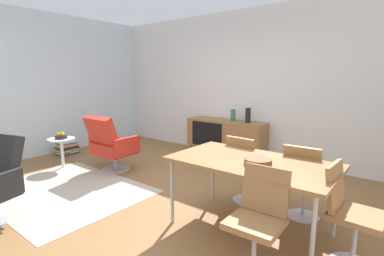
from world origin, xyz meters
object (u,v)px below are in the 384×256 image
at_px(vase_cobalt, 248,115).
at_px(vase_sculptural_dark, 233,115).
at_px(dining_chair_back_right, 304,179).
at_px(lounge_chair_red, 111,144).
at_px(wooden_bowl_on_table, 258,162).
at_px(dining_chair_front_right, 258,218).
at_px(dining_chair_far_end, 349,211).
at_px(magazine_stack, 67,148).
at_px(dining_table, 252,165).
at_px(dining_chair_back_left, 245,166).
at_px(fruit_bowl, 61,136).
at_px(side_table_round, 62,150).
at_px(sideboard, 225,134).

relative_size(vase_cobalt, vase_sculptural_dark, 1.21).
bearing_deg(vase_cobalt, dining_chair_back_right, -47.17).
bearing_deg(lounge_chair_red, wooden_bowl_on_table, -7.42).
distance_m(dining_chair_front_right, dining_chair_far_end, 0.78).
distance_m(dining_chair_far_end, lounge_chair_red, 3.58).
height_order(wooden_bowl_on_table, magazine_stack, wooden_bowl_on_table).
height_order(dining_table, wooden_bowl_on_table, wooden_bowl_on_table).
distance_m(dining_chair_front_right, dining_chair_back_right, 1.12).
height_order(dining_chair_far_end, lounge_chair_red, lounge_chair_red).
bearing_deg(dining_chair_front_right, magazine_stack, 169.08).
xyz_separation_m(dining_table, wooden_bowl_on_table, (0.11, -0.09, 0.07)).
distance_m(dining_chair_back_left, magazine_stack, 3.89).
bearing_deg(lounge_chair_red, magazine_stack, 178.25).
bearing_deg(vase_cobalt, magazine_stack, -147.94).
xyz_separation_m(vase_cobalt, fruit_bowl, (-2.29, -2.37, -0.30)).
bearing_deg(dining_chair_back_right, side_table_round, -169.52).
distance_m(vase_sculptural_dark, lounge_chair_red, 2.30).
bearing_deg(side_table_round, lounge_chair_red, 28.01).
bearing_deg(fruit_bowl, dining_table, 2.46).
relative_size(dining_chair_back_left, side_table_round, 1.65).
bearing_deg(dining_chair_back_right, lounge_chair_red, -174.67).
distance_m(lounge_chair_red, side_table_round, 0.92).
height_order(dining_chair_front_right, dining_chair_far_end, same).
bearing_deg(fruit_bowl, sideboard, 52.54).
distance_m(lounge_chair_red, magazine_stack, 1.58).
bearing_deg(wooden_bowl_on_table, fruit_bowl, -179.00).
height_order(vase_sculptural_dark, dining_chair_far_end, vase_sculptural_dark).
bearing_deg(side_table_round, magazine_stack, 147.47).
bearing_deg(side_table_round, dining_chair_front_right, -6.09).
relative_size(dining_table, lounge_chair_red, 1.69).
xyz_separation_m(sideboard, magazine_stack, (-2.56, -1.90, -0.30)).
bearing_deg(vase_sculptural_dark, wooden_bowl_on_table, -55.06).
xyz_separation_m(wooden_bowl_on_table, dining_chair_back_right, (0.24, 0.65, -0.30)).
bearing_deg(dining_chair_far_end, fruit_bowl, -178.00).
height_order(lounge_chair_red, fruit_bowl, lounge_chair_red).
relative_size(vase_sculptural_dark, dining_chair_back_left, 0.27).
bearing_deg(lounge_chair_red, sideboard, 62.39).
bearing_deg(vase_cobalt, dining_chair_front_right, -61.04).
bearing_deg(sideboard, wooden_bowl_on_table, -52.50).
xyz_separation_m(vase_cobalt, dining_chair_back_left, (0.84, -1.66, -0.39)).
relative_size(dining_table, side_table_round, 3.08).
relative_size(sideboard, dining_chair_far_end, 1.87).
xyz_separation_m(dining_chair_far_end, magazine_stack, (-5.11, 0.32, -0.33)).
xyz_separation_m(vase_cobalt, side_table_round, (-2.29, -2.37, -0.54)).
bearing_deg(dining_chair_far_end, vase_cobalt, 133.14).
height_order(vase_cobalt, dining_table, vase_cobalt).
distance_m(vase_cobalt, side_table_round, 3.34).
distance_m(dining_chair_back_right, side_table_round, 3.90).
xyz_separation_m(lounge_chair_red, magazine_stack, (-1.54, 0.05, -0.33)).
bearing_deg(vase_sculptural_dark, fruit_bowl, -129.77).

